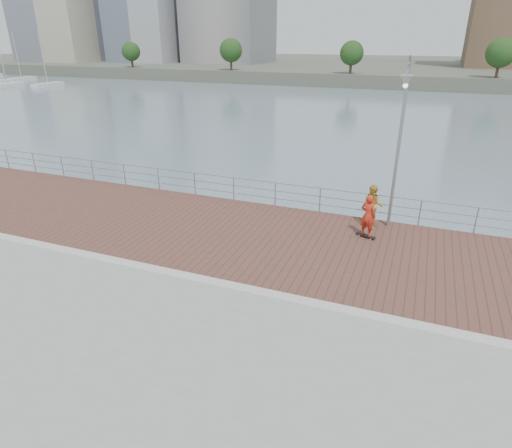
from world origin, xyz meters
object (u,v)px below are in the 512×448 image
(skateboarder, at_px, (368,215))
(bystander, at_px, (373,206))
(guardrail, at_px, (297,194))
(street_lamp, at_px, (402,118))

(skateboarder, relative_size, bystander, 0.96)
(skateboarder, bearing_deg, guardrail, -10.23)
(street_lamp, distance_m, skateboarder, 3.70)
(guardrail, height_order, bystander, bystander)
(skateboarder, xyz_separation_m, bystander, (0.02, 1.22, -0.05))
(street_lamp, bearing_deg, guardrail, 166.56)
(street_lamp, xyz_separation_m, skateboarder, (-0.69, -0.98, -3.50))
(street_lamp, relative_size, bystander, 3.66)
(street_lamp, height_order, skateboarder, street_lamp)
(guardrail, relative_size, street_lamp, 6.28)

